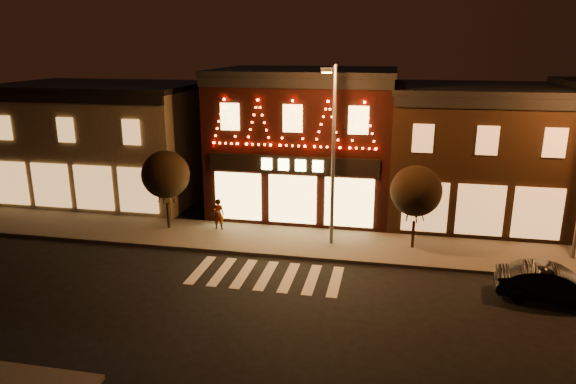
% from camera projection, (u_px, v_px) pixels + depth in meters
% --- Properties ---
extents(ground, '(120.00, 120.00, 0.00)m').
position_uv_depth(ground, '(240.00, 322.00, 18.75)').
color(ground, black).
rests_on(ground, ground).
extents(sidewalk_far, '(44.00, 4.00, 0.15)m').
position_uv_depth(sidewalk_far, '(324.00, 244.00, 25.89)').
color(sidewalk_far, '#47423D').
rests_on(sidewalk_far, ground).
extents(building_left, '(12.20, 8.28, 7.30)m').
position_uv_depth(building_left, '(106.00, 141.00, 33.42)').
color(building_left, '#685E4A').
rests_on(building_left, ground).
extents(building_pulp, '(10.20, 8.34, 8.30)m').
position_uv_depth(building_pulp, '(306.00, 140.00, 30.79)').
color(building_pulp, black).
rests_on(building_pulp, ground).
extents(building_right_a, '(9.20, 8.28, 7.50)m').
position_uv_depth(building_right_a, '(473.00, 153.00, 29.10)').
color(building_right_a, '#352012').
rests_on(building_right_a, ground).
extents(streetlamp_mid, '(0.56, 1.98, 8.62)m').
position_uv_depth(streetlamp_mid, '(332.00, 143.00, 24.21)').
color(streetlamp_mid, '#59595E').
rests_on(streetlamp_mid, sidewalk_far).
extents(tree_left, '(2.50, 2.50, 4.18)m').
position_uv_depth(tree_left, '(166.00, 175.00, 27.21)').
color(tree_left, black).
rests_on(tree_left, sidewalk_far).
extents(tree_right, '(2.42, 2.42, 4.05)m').
position_uv_depth(tree_right, '(416.00, 191.00, 24.50)').
color(tree_right, black).
rests_on(tree_right, sidewalk_far).
extents(dark_sedan, '(4.25, 1.84, 1.36)m').
position_uv_depth(dark_sedan, '(552.00, 284.00, 20.22)').
color(dark_sedan, black).
rests_on(dark_sedan, ground).
extents(pedestrian, '(0.65, 0.46, 1.68)m').
position_uv_depth(pedestrian, '(218.00, 214.00, 27.53)').
color(pedestrian, gray).
rests_on(pedestrian, sidewalk_far).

